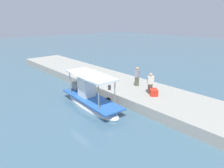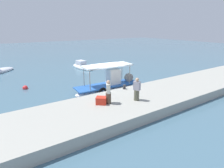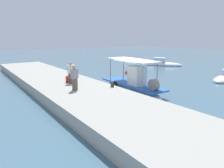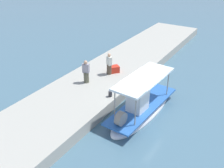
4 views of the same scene
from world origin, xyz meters
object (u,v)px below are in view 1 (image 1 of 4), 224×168
at_px(fisherman_near_bollard, 137,77).
at_px(mooring_bollard, 109,87).
at_px(main_fishing_boat, 91,100).
at_px(fisherman_by_crate, 150,84).
at_px(cargo_crate, 154,92).

relative_size(fisherman_near_bollard, mooring_bollard, 4.50).
distance_m(main_fishing_boat, fisherman_near_bollard, 4.68).
height_order(fisherman_near_bollard, mooring_bollard, fisherman_near_bollard).
bearing_deg(main_fishing_boat, fisherman_by_crate, -122.55).
distance_m(main_fishing_boat, mooring_bollard, 2.15).
height_order(fisherman_by_crate, mooring_bollard, fisherman_by_crate).
distance_m(mooring_bollard, cargo_crate, 3.60).
relative_size(fisherman_near_bollard, fisherman_by_crate, 1.01).
height_order(fisherman_by_crate, cargo_crate, fisherman_by_crate).
relative_size(main_fishing_boat, fisherman_by_crate, 3.89).
distance_m(main_fishing_boat, cargo_crate, 4.79).
distance_m(fisherman_near_bollard, fisherman_by_crate, 2.05).
distance_m(fisherman_by_crate, cargo_crate, 0.70).
xyz_separation_m(mooring_bollard, cargo_crate, (-3.20, -1.65, 0.07)).
height_order(main_fishing_boat, fisherman_by_crate, main_fishing_boat).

